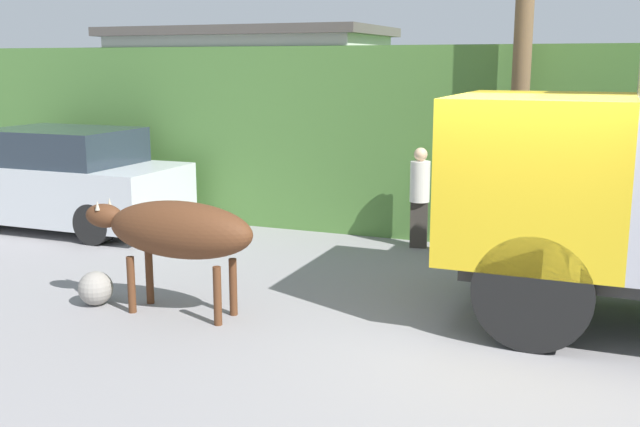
# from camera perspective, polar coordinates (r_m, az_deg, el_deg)

# --- Properties ---
(ground_plane) EXTENTS (60.00, 60.00, 0.00)m
(ground_plane) POSITION_cam_1_polar(r_m,az_deg,el_deg) (8.23, 14.48, -8.96)
(ground_plane) COLOR gray
(hillside_embankment) EXTENTS (32.00, 6.27, 3.08)m
(hillside_embankment) POSITION_cam_1_polar(r_m,az_deg,el_deg) (14.64, 18.42, 5.87)
(hillside_embankment) COLOR #4C7A38
(hillside_embankment) RESTS_ON ground_plane
(building_backdrop) EXTENTS (5.08, 2.70, 3.44)m
(building_backdrop) POSITION_cam_1_polar(r_m,az_deg,el_deg) (14.32, -5.38, 7.08)
(building_backdrop) COLOR #B2BCAD
(building_backdrop) RESTS_ON ground_plane
(brown_cow) EXTENTS (2.17, 0.65, 1.31)m
(brown_cow) POSITION_cam_1_polar(r_m,az_deg,el_deg) (8.52, -10.90, -1.28)
(brown_cow) COLOR #512D19
(brown_cow) RESTS_ON ground_plane
(parked_suv) EXTENTS (4.27, 1.85, 1.71)m
(parked_suv) POSITION_cam_1_polar(r_m,az_deg,el_deg) (13.58, -19.16, 2.39)
(parked_suv) COLOR silver
(parked_suv) RESTS_ON ground_plane
(pedestrian_on_hill) EXTENTS (0.35, 0.35, 1.55)m
(pedestrian_on_hill) POSITION_cam_1_polar(r_m,az_deg,el_deg) (11.54, 7.60, 1.57)
(pedestrian_on_hill) COLOR #38332D
(pedestrian_on_hill) RESTS_ON ground_plane
(utility_pole) EXTENTS (0.90, 0.26, 5.59)m
(utility_pole) POSITION_cam_1_polar(r_m,az_deg,el_deg) (11.20, 15.15, 11.46)
(utility_pole) COLOR brown
(utility_pole) RESTS_ON ground_plane
(roadside_rock) EXTENTS (0.41, 0.41, 0.41)m
(roadside_rock) POSITION_cam_1_polar(r_m,az_deg,el_deg) (9.24, -16.73, -5.48)
(roadside_rock) COLOR gray
(roadside_rock) RESTS_ON ground_plane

